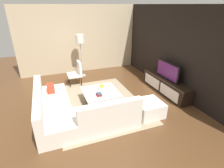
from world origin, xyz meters
name	(u,v)px	position (x,y,z in m)	size (l,w,h in m)	color
ground_plane	(99,105)	(0.00, 0.00, 0.00)	(14.00, 14.00, 0.00)	brown
feature_wall_back	(178,52)	(0.00, 2.70, 1.40)	(6.40, 0.12, 2.80)	black
side_wall_left	(81,40)	(-3.20, 0.20, 1.40)	(0.12, 5.20, 2.80)	#C6B28E
area_rug	(98,103)	(-0.10, 0.00, 0.01)	(3.28, 2.50, 0.01)	tan
media_console	(165,85)	(0.00, 2.40, 0.25)	(2.10, 0.48, 0.50)	black
television	(168,71)	(0.00, 2.40, 0.79)	(1.13, 0.06, 0.58)	black
sectional_couch	(72,111)	(0.52, -0.87, 0.28)	(2.46, 2.38, 0.81)	white
coffee_table	(101,97)	(-0.10, 0.10, 0.20)	(1.06, 1.04, 0.38)	black
accent_chair_near	(77,72)	(-1.78, -0.31, 0.49)	(0.53, 0.50, 0.87)	black
floor_lamp	(80,41)	(-2.55, 0.05, 1.46)	(0.33, 0.33, 1.72)	#A5A5AA
ottoman	(149,108)	(1.00, 1.12, 0.20)	(0.70, 0.70, 0.40)	white
fruit_bowl	(102,87)	(-0.28, 0.20, 0.43)	(0.28, 0.28, 0.14)	silver
book_stack	(99,94)	(0.12, -0.02, 0.41)	(0.21, 0.16, 0.08)	maroon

